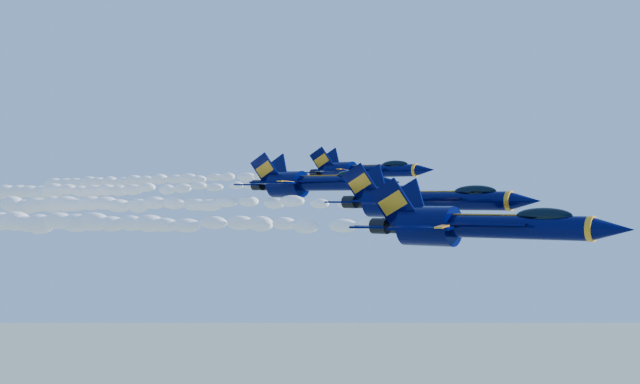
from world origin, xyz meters
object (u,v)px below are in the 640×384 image
Objects in this scene: jet_lead at (477,225)px; jet_fourth at (364,171)px; jet_second at (425,200)px; jet_third at (315,183)px.

jet_fourth is at bearing 135.13° from jet_lead.
jet_second is 1.00× the size of jet_third.
jet_third is (-16.43, 6.19, 1.79)m from jet_second.
jet_lead is at bearing -30.01° from jet_third.
jet_fourth is at bearing 103.11° from jet_third.
jet_second is at bearing -45.48° from jet_fourth.
jet_second is 1.07× the size of jet_fourth.
jet_third is at bearing -76.89° from jet_fourth.
jet_second reaches higher than jet_lead.
jet_third is (-25.32, 14.62, 3.55)m from jet_lead.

